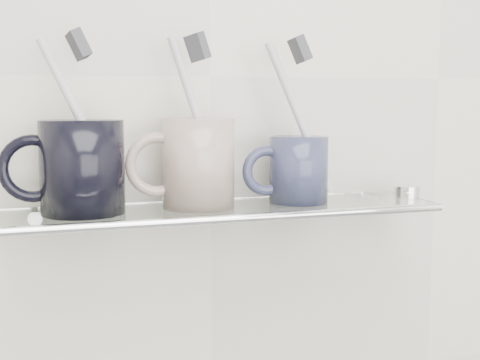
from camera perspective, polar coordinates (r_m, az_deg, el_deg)
name	(u,v)px	position (r m, az deg, el deg)	size (l,w,h in m)	color
wall_back	(210,77)	(0.82, -2.54, 8.79)	(2.50, 2.50, 0.00)	beige
shelf_glass	(225,210)	(0.77, -1.30, -2.58)	(0.50, 0.12, 0.01)	silver
shelf_rail	(239,219)	(0.72, -0.06, -3.31)	(0.01, 0.01, 0.50)	silver
bracket_left	(35,222)	(0.79, -17.08, -3.47)	(0.02, 0.02, 0.03)	silver
bracket_right	(368,204)	(0.90, 10.87, -2.05)	(0.02, 0.02, 0.03)	silver
mug_left	(82,167)	(0.74, -13.30, 1.08)	(0.09, 0.09, 0.10)	black
mug_left_handle	(33,169)	(0.74, -17.26, 0.93)	(0.07, 0.07, 0.01)	black
toothbrush_left	(81,120)	(0.74, -13.42, 4.97)	(0.01, 0.01, 0.19)	silver
bristles_left	(79,44)	(0.74, -13.60, 11.18)	(0.01, 0.02, 0.03)	#3A3B41
mug_center	(198,163)	(0.76, -3.58, 1.43)	(0.08, 0.08, 0.10)	silver
mug_center_handle	(157,165)	(0.75, -7.06, 1.31)	(0.07, 0.07, 0.01)	silver
toothbrush_center	(198,119)	(0.76, -3.61, 5.21)	(0.01, 0.01, 0.19)	silver
bristles_center	(197,47)	(0.76, -3.65, 11.25)	(0.01, 0.02, 0.03)	#3A3B41
mug_right	(299,170)	(0.80, 5.02, 0.89)	(0.07, 0.07, 0.08)	#20243C
mug_right_handle	(266,171)	(0.79, 2.26, 0.80)	(0.06, 0.06, 0.01)	#20243C
toothbrush_right	(299,118)	(0.80, 5.07, 5.30)	(0.01, 0.01, 0.19)	beige
bristles_right	(300,49)	(0.80, 5.14, 11.04)	(0.01, 0.02, 0.03)	#3A3B41
chrome_cap	(407,191)	(0.87, 14.04, -0.93)	(0.03, 0.03, 0.01)	silver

